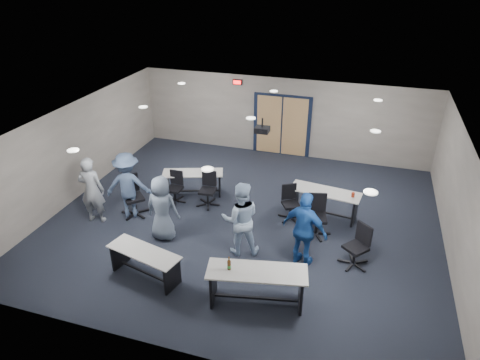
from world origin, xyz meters
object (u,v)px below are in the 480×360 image
(chair_back_a, at_px, (174,188))
(person_back, at_px, (128,185))
(person_gray, at_px, (92,190))
(table_front_left, at_px, (145,259))
(chair_back_d, at_px, (317,216))
(person_navy, at_px, (305,230))
(table_back_right, at_px, (325,199))
(chair_back_c, at_px, (291,203))
(person_plaid, at_px, (162,208))
(chair_back_b, at_px, (207,190))
(table_back_left, at_px, (193,179))
(person_lightblue, at_px, (241,219))
(chair_loose_left, at_px, (134,196))
(table_front_right, at_px, (256,281))
(chair_loose_right, at_px, (356,246))

(chair_back_a, xyz_separation_m, person_back, (-0.84, -0.98, 0.46))
(person_gray, bearing_deg, table_front_left, 136.32)
(chair_back_d, relative_size, person_navy, 0.59)
(table_back_right, distance_m, chair_back_c, 0.94)
(chair_back_a, bearing_deg, person_gray, -137.28)
(chair_back_d, relative_size, person_plaid, 0.64)
(table_back_right, bearing_deg, chair_back_c, -144.56)
(chair_back_b, bearing_deg, person_back, -152.11)
(table_back_left, relative_size, person_back, 1.00)
(chair_back_a, bearing_deg, table_back_left, 62.18)
(table_front_left, relative_size, chair_back_d, 1.65)
(person_gray, bearing_deg, person_lightblue, 169.01)
(chair_back_a, height_order, person_back, person_back)
(chair_back_d, xyz_separation_m, chair_loose_left, (-4.83, -0.50, 0.02))
(table_front_right, distance_m, person_gray, 5.16)
(chair_back_c, height_order, chair_loose_right, chair_loose_right)
(person_plaid, relative_size, person_navy, 0.92)
(table_back_left, height_order, person_navy, person_navy)
(chair_loose_left, height_order, person_back, person_back)
(chair_back_a, bearing_deg, chair_loose_left, -129.53)
(table_back_right, height_order, person_lightblue, person_lightblue)
(chair_loose_right, bearing_deg, table_back_left, -162.85)
(table_back_right, xyz_separation_m, chair_back_a, (-4.14, -0.55, -0.06))
(person_gray, bearing_deg, chair_back_b, -156.61)
(person_plaid, bearing_deg, table_back_right, -151.83)
(chair_loose_left, distance_m, chair_loose_right, 5.85)
(table_front_right, height_order, chair_back_b, table_front_right)
(chair_back_a, bearing_deg, table_back_right, 7.39)
(chair_back_c, bearing_deg, person_lightblue, -145.98)
(table_back_right, distance_m, person_plaid, 4.29)
(table_back_left, relative_size, chair_loose_left, 1.64)
(person_gray, xyz_separation_m, person_navy, (5.55, -0.17, 0.00))
(table_back_left, height_order, person_plaid, person_plaid)
(chair_back_b, relative_size, person_back, 0.54)
(table_back_left, distance_m, chair_back_c, 3.03)
(table_front_right, height_order, chair_back_c, table_front_right)
(table_back_left, height_order, chair_loose_right, chair_loose_right)
(person_plaid, bearing_deg, chair_back_b, -107.84)
(person_gray, bearing_deg, person_back, -155.37)
(table_front_right, height_order, person_back, person_back)
(chair_loose_right, bearing_deg, person_gray, -139.33)
(table_back_right, height_order, person_gray, person_gray)
(table_front_right, bearing_deg, person_navy, 54.28)
(chair_loose_right, height_order, person_back, person_back)
(table_back_right, height_order, person_plaid, person_plaid)
(table_front_right, height_order, chair_back_d, table_front_right)
(chair_loose_right, bearing_deg, chair_back_c, 179.71)
(chair_back_c, distance_m, chair_back_d, 0.93)
(table_front_left, xyz_separation_m, person_navy, (3.19, 1.47, 0.45))
(chair_back_c, height_order, person_lightblue, person_lightblue)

